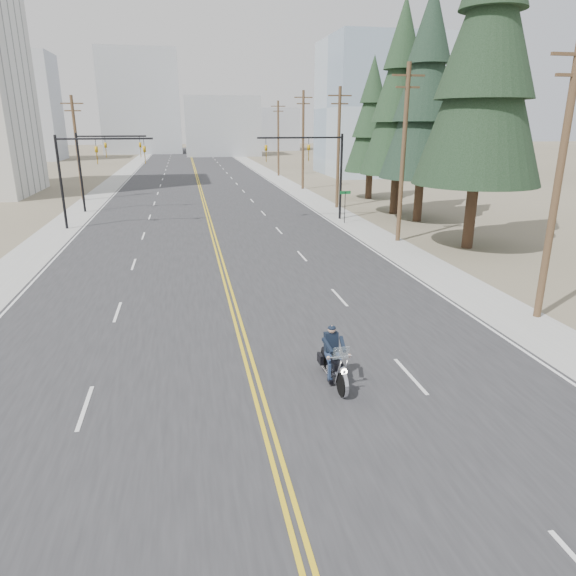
{
  "coord_description": "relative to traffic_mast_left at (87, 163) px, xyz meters",
  "views": [
    {
      "loc": [
        -1.78,
        -9.87,
        7.83
      ],
      "look_at": [
        1.96,
        9.08,
        1.6
      ],
      "focal_mm": 32.0,
      "sensor_mm": 36.0,
      "label": 1
    }
  ],
  "objects": [
    {
      "name": "utility_pole_left",
      "position": [
        -3.52,
        16.0,
        0.54
      ],
      "size": [
        2.2,
        0.3,
        10.5
      ],
      "color": "brown",
      "rests_on": "ground"
    },
    {
      "name": "motorcyclist",
      "position": [
        11.42,
        -27.92,
        -4.03
      ],
      "size": [
        1.08,
        2.36,
        1.82
      ],
      "primitive_type": null,
      "rotation": [
        0.0,
        0.0,
        3.18
      ],
      "color": "black",
      "rests_on": "ground"
    },
    {
      "name": "haze_bldg_e",
      "position": [
        33.98,
        118.0,
        1.06
      ],
      "size": [
        14.0,
        14.0,
        12.0
      ],
      "primitive_type": "cube",
      "color": "#B7BCC6",
      "rests_on": "ground"
    },
    {
      "name": "utility_pole_e",
      "position": [
        21.48,
        38.0,
        0.79
      ],
      "size": [
        2.2,
        0.3,
        11.0
      ],
      "color": "brown",
      "rests_on": "ground"
    },
    {
      "name": "utility_pole_b",
      "position": [
        21.48,
        -9.0,
        1.05
      ],
      "size": [
        2.2,
        0.3,
        11.5
      ],
      "color": "brown",
      "rests_on": "ground"
    },
    {
      "name": "traffic_mast_far",
      "position": [
        -0.33,
        8.0,
        -0.06
      ],
      "size": [
        6.1,
        0.26,
        7.0
      ],
      "color": "black",
      "rests_on": "ground"
    },
    {
      "name": "haze_bldg_b",
      "position": [
        16.98,
        93.0,
        2.06
      ],
      "size": [
        18.0,
        14.0,
        14.0
      ],
      "primitive_type": "cube",
      "color": "#ADB2B7",
      "rests_on": "ground"
    },
    {
      "name": "glass_building",
      "position": [
        40.98,
        38.0,
        5.06
      ],
      "size": [
        24.0,
        16.0,
        20.0
      ],
      "primitive_type": "cube",
      "color": "#9EB5CC",
      "rests_on": "ground"
    },
    {
      "name": "sidewalk_right",
      "position": [
        20.48,
        38.0,
        -4.93
      ],
      "size": [
        3.0,
        200.0,
        0.01
      ],
      "primitive_type": "cube",
      "color": "#A5A5A0",
      "rests_on": "ground"
    },
    {
      "name": "conifer_mid",
      "position": [
        26.04,
        -2.18,
        5.3
      ],
      "size": [
        6.69,
        6.69,
        17.84
      ],
      "rotation": [
        0.0,
        0.0,
        -0.11
      ],
      "color": "#382619",
      "rests_on": "ground"
    },
    {
      "name": "utility_pole_d",
      "position": [
        21.48,
        21.0,
        1.05
      ],
      "size": [
        2.2,
        0.3,
        11.5
      ],
      "color": "brown",
      "rests_on": "ground"
    },
    {
      "name": "conifer_far",
      "position": [
        26.63,
        11.43,
        3.32
      ],
      "size": [
        5.37,
        5.37,
        14.39
      ],
      "rotation": [
        0.0,
        0.0,
        0.31
      ],
      "color": "#382619",
      "rests_on": "ground"
    },
    {
      "name": "conifer_near",
      "position": [
        25.15,
        -11.81,
        6.91
      ],
      "size": [
        7.8,
        7.8,
        20.64
      ],
      "rotation": [
        0.0,
        0.0,
        0.2
      ],
      "color": "#382619",
      "rests_on": "ground"
    },
    {
      "name": "ground_plane",
      "position": [
        8.98,
        -32.0,
        -4.94
      ],
      "size": [
        400.0,
        400.0,
        0.0
      ],
      "primitive_type": "plane",
      "color": "#776D56",
      "rests_on": "ground"
    },
    {
      "name": "traffic_mast_right",
      "position": [
        17.95,
        0.0,
        0.0
      ],
      "size": [
        7.1,
        0.26,
        7.0
      ],
      "color": "black",
      "rests_on": "ground"
    },
    {
      "name": "street_sign",
      "position": [
        19.78,
        -2.0,
        -3.13
      ],
      "size": [
        0.9,
        0.06,
        2.62
      ],
      "color": "black",
      "rests_on": "ground"
    },
    {
      "name": "haze_bldg_d",
      "position": [
        -3.02,
        108.0,
        8.06
      ],
      "size": [
        20.0,
        15.0,
        26.0
      ],
      "primitive_type": "cube",
      "color": "#ADB2B7",
      "rests_on": "ground"
    },
    {
      "name": "utility_pole_a",
      "position": [
        21.48,
        -24.0,
        0.79
      ],
      "size": [
        2.2,
        0.3,
        11.0
      ],
      "color": "brown",
      "rests_on": "ground"
    },
    {
      "name": "road",
      "position": [
        8.98,
        38.0,
        -4.93
      ],
      "size": [
        20.0,
        200.0,
        0.01
      ],
      "primitive_type": "cube",
      "color": "#303033",
      "rests_on": "ground"
    },
    {
      "name": "conifer_tall",
      "position": [
        25.54,
        1.72,
        5.26
      ],
      "size": [
        6.39,
        6.39,
        17.76
      ],
      "rotation": [
        0.0,
        0.0,
        0.24
      ],
      "color": "#382619",
      "rests_on": "ground"
    },
    {
      "name": "utility_pole_c",
      "position": [
        21.48,
        6.0,
        0.79
      ],
      "size": [
        2.2,
        0.3,
        11.0
      ],
      "color": "brown",
      "rests_on": "ground"
    },
    {
      "name": "haze_bldg_c",
      "position": [
        48.98,
        78.0,
        4.06
      ],
      "size": [
        16.0,
        12.0,
        18.0
      ],
      "primitive_type": "cube",
      "color": "#B7BCC6",
      "rests_on": "ground"
    },
    {
      "name": "sidewalk_left",
      "position": [
        -2.52,
        38.0,
        -4.93
      ],
      "size": [
        3.0,
        200.0,
        0.01
      ],
      "primitive_type": "cube",
      "color": "#A5A5A0",
      "rests_on": "ground"
    },
    {
      "name": "traffic_mast_left",
      "position": [
        0.0,
        0.0,
        0.0
      ],
      "size": [
        7.1,
        0.26,
        7.0
      ],
      "color": "black",
      "rests_on": "ground"
    },
    {
      "name": "haze_bldg_a",
      "position": [
        -26.02,
        83.0,
        6.06
      ],
      "size": [
        14.0,
        12.0,
        22.0
      ],
      "primitive_type": "cube",
      "color": "#B7BCC6",
      "rests_on": "ground"
    }
  ]
}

